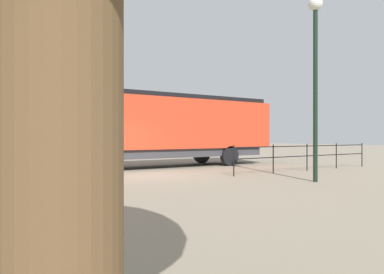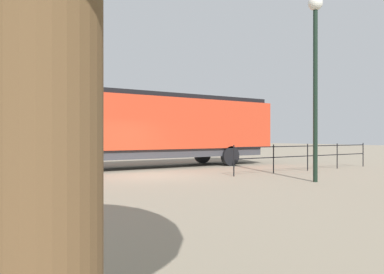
{
  "view_description": "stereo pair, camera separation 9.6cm",
  "coord_description": "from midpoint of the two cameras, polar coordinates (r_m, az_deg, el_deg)",
  "views": [
    {
      "loc": [
        13.99,
        -7.16,
        1.64
      ],
      "look_at": [
        1.33,
        1.32,
        1.62
      ],
      "focal_mm": 34.91,
      "sensor_mm": 36.0,
      "label": 1
    },
    {
      "loc": [
        14.04,
        -7.08,
        1.64
      ],
      "look_at": [
        1.33,
        1.32,
        1.62
      ],
      "focal_mm": 34.91,
      "sensor_mm": 36.0,
      "label": 2
    }
  ],
  "objects": [
    {
      "name": "platform_fence",
      "position": [
        18.67,
        17.02,
        -2.38
      ],
      "size": [
        0.05,
        9.18,
        1.28
      ],
      "color": "black",
      "rests_on": "ground_plane"
    },
    {
      "name": "lamp_post",
      "position": [
        14.49,
        18.15,
        12.17
      ],
      "size": [
        0.52,
        0.52,
        6.7
      ],
      "color": "black",
      "rests_on": "ground_plane"
    },
    {
      "name": "ground_plane",
      "position": [
        15.8,
        -6.89,
        -5.87
      ],
      "size": [
        120.0,
        120.0,
        0.0
      ],
      "primitive_type": "plane",
      "color": "gray"
    },
    {
      "name": "locomotive",
      "position": [
        19.44,
        -7.89,
        1.7
      ],
      "size": [
        2.98,
        16.56,
        3.86
      ],
      "color": "red",
      "rests_on": "ground_plane"
    }
  ]
}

